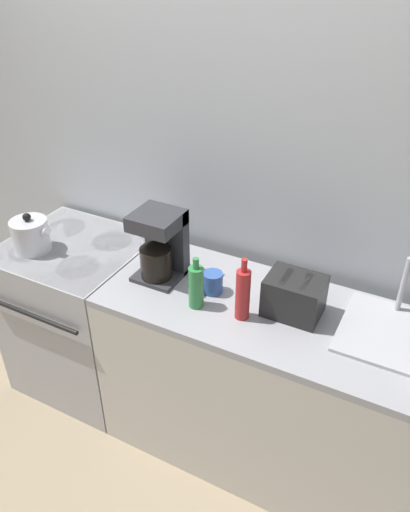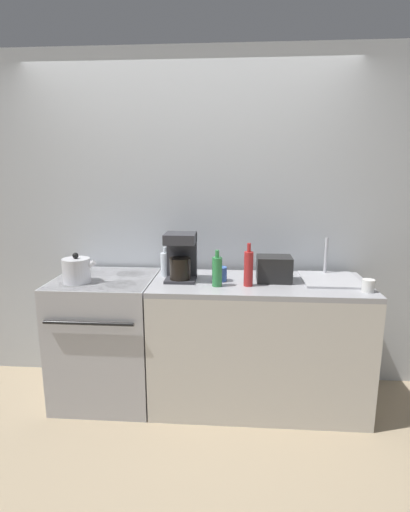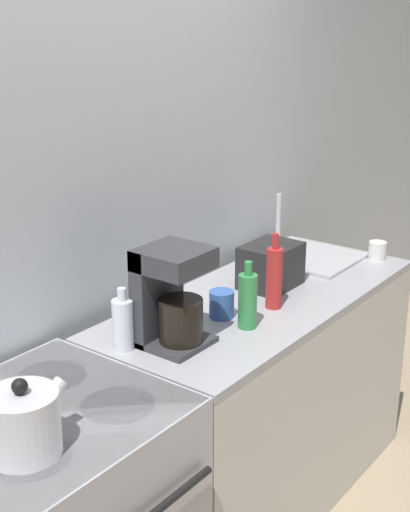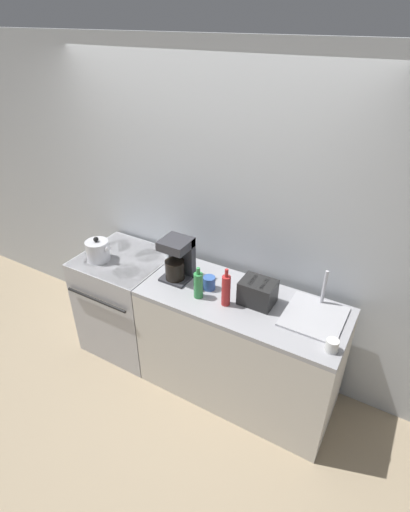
% 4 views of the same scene
% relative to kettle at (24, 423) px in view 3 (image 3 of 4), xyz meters
% --- Properties ---
extents(wall_back, '(8.00, 0.05, 2.60)m').
position_rel_kettle_xyz_m(wall_back, '(0.74, 0.51, 0.28)').
color(wall_back, silver).
rests_on(wall_back, ground_plane).
extents(counter_block, '(1.52, 0.64, 0.94)m').
position_rel_kettle_xyz_m(counter_block, '(1.28, 0.10, -0.56)').
color(counter_block, silver).
rests_on(counter_block, ground_plane).
extents(kettle, '(0.24, 0.19, 0.21)m').
position_rel_kettle_xyz_m(kettle, '(0.00, 0.00, 0.00)').
color(kettle, silver).
rests_on(kettle, stove).
extents(toaster, '(0.24, 0.19, 0.18)m').
position_rel_kettle_xyz_m(toaster, '(1.38, 0.13, 0.00)').
color(toaster, black).
rests_on(toaster, counter_block).
extents(coffee_maker, '(0.21, 0.21, 0.34)m').
position_rel_kettle_xyz_m(coffee_maker, '(0.72, 0.12, 0.09)').
color(coffee_maker, '#333338').
rests_on(coffee_maker, counter_block).
extents(sink_tray, '(0.39, 0.42, 0.28)m').
position_rel_kettle_xyz_m(sink_tray, '(1.78, 0.19, -0.07)').
color(sink_tray, '#B7B7BC').
rests_on(sink_tray, counter_block).
extents(bottle_green, '(0.07, 0.07, 0.25)m').
position_rel_kettle_xyz_m(bottle_green, '(0.98, -0.02, 0.02)').
color(bottle_green, '#338C47').
rests_on(bottle_green, counter_block).
extents(bottle_red, '(0.06, 0.06, 0.30)m').
position_rel_kettle_xyz_m(bottle_red, '(1.20, 0.00, 0.04)').
color(bottle_red, '#B72828').
rests_on(bottle_red, counter_block).
extents(bottle_clear, '(0.07, 0.07, 0.22)m').
position_rel_kettle_xyz_m(bottle_clear, '(0.59, 0.21, 0.00)').
color(bottle_clear, silver).
rests_on(bottle_clear, counter_block).
extents(cup_blue, '(0.09, 0.09, 0.10)m').
position_rel_kettle_xyz_m(cup_blue, '(1.00, 0.11, -0.04)').
color(cup_blue, '#3860B2').
rests_on(cup_blue, counter_block).
extents(cup_white, '(0.08, 0.08, 0.08)m').
position_rel_kettle_xyz_m(cup_white, '(1.97, -0.08, -0.05)').
color(cup_white, white).
rests_on(cup_white, counter_block).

